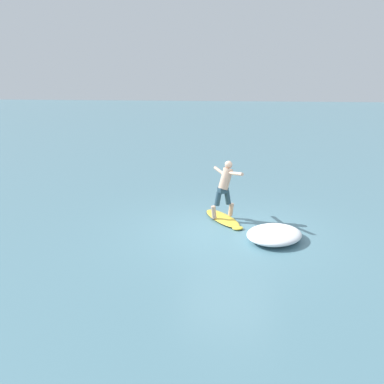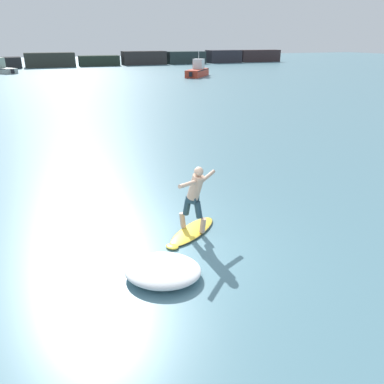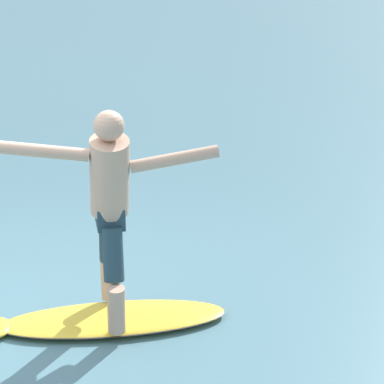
# 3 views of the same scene
# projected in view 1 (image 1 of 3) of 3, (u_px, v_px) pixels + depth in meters

# --- Properties ---
(ground_plane) EXTENTS (200.00, 200.00, 0.00)m
(ground_plane) POSITION_uv_depth(u_px,v_px,m) (229.00, 231.00, 9.99)
(ground_plane) COLOR slate
(surfboard) EXTENTS (1.77, 1.48, 0.21)m
(surfboard) POSITION_uv_depth(u_px,v_px,m) (223.00, 218.00, 10.82)
(surfboard) COLOR yellow
(surfboard) RESTS_ON ground
(surfer) EXTENTS (1.29, 1.00, 1.64)m
(surfer) POSITION_uv_depth(u_px,v_px,m) (225.00, 185.00, 10.60)
(surfer) COLOR tan
(surfer) RESTS_ON surfboard
(wave_foam_at_tail) EXTENTS (1.98, 1.90, 0.30)m
(wave_foam_at_tail) POSITION_uv_depth(u_px,v_px,m) (274.00, 234.00, 9.35)
(wave_foam_at_tail) COLOR white
(wave_foam_at_tail) RESTS_ON ground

